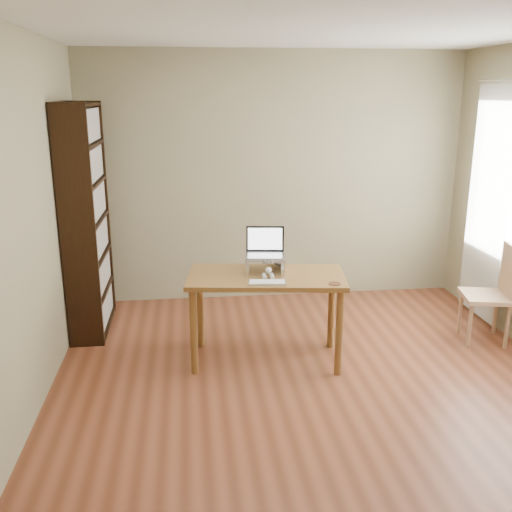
# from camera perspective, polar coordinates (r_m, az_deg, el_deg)

# --- Properties ---
(room) EXTENTS (4.04, 4.54, 2.64)m
(room) POSITION_cam_1_polar(r_m,az_deg,el_deg) (3.91, 7.17, 3.05)
(room) COLOR #5B2B18
(room) RESTS_ON ground
(bookshelf) EXTENTS (0.30, 0.90, 2.10)m
(bookshelf) POSITION_cam_1_polar(r_m,az_deg,el_deg) (5.43, -16.58, 3.44)
(bookshelf) COLOR black
(bookshelf) RESTS_ON ground
(desk) EXTENTS (1.34, 0.79, 0.75)m
(desk) POSITION_cam_1_polar(r_m,az_deg,el_deg) (4.65, 1.03, -3.20)
(desk) COLOR brown
(desk) RESTS_ON ground
(laptop_stand) EXTENTS (0.32, 0.25, 0.13)m
(laptop_stand) POSITION_cam_1_polar(r_m,az_deg,el_deg) (4.67, 0.91, -0.63)
(laptop_stand) COLOR silver
(laptop_stand) RESTS_ON desk
(laptop) EXTENTS (0.34, 0.30, 0.22)m
(laptop) POSITION_cam_1_polar(r_m,az_deg,el_deg) (4.69, 0.82, 0.80)
(laptop) COLOR silver
(laptop) RESTS_ON laptop_stand
(keyboard) EXTENTS (0.30, 0.16, 0.02)m
(keyboard) POSITION_cam_1_polar(r_m,az_deg,el_deg) (4.41, 1.13, -2.67)
(keyboard) COLOR silver
(keyboard) RESTS_ON desk
(coaster) EXTENTS (0.09, 0.09, 0.01)m
(coaster) POSITION_cam_1_polar(r_m,az_deg,el_deg) (4.44, 7.88, -2.76)
(coaster) COLOR #54351C
(coaster) RESTS_ON desk
(cat) EXTENTS (0.26, 0.49, 0.16)m
(cat) POSITION_cam_1_polar(r_m,az_deg,el_deg) (4.70, 1.00, -0.68)
(cat) COLOR #4A433A
(cat) RESTS_ON desk
(chair) EXTENTS (0.47, 0.47, 0.89)m
(chair) POSITION_cam_1_polar(r_m,az_deg,el_deg) (5.50, 22.68, -3.17)
(chair) COLOR tan
(chair) RESTS_ON ground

